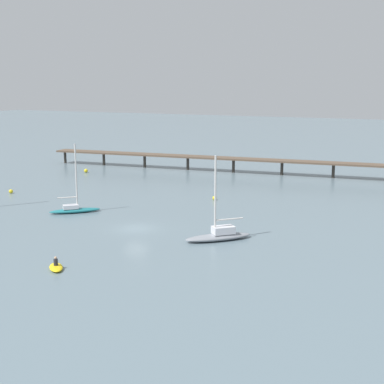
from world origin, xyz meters
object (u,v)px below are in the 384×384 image
(sailboat_teal, at_px, (74,208))
(mooring_buoy_near, at_px, (215,198))
(sailboat_gray, at_px, (219,234))
(mooring_buoy_inner, at_px, (11,191))
(mooring_buoy_far, at_px, (86,171))
(pier, at_px, (351,160))
(dinghy_yellow, at_px, (56,267))

(sailboat_teal, height_order, mooring_buoy_near, sailboat_teal)
(sailboat_gray, distance_m, mooring_buoy_near, 19.26)
(sailboat_teal, distance_m, mooring_buoy_inner, 16.68)
(mooring_buoy_far, bearing_deg, sailboat_gray, -37.90)
(sailboat_gray, bearing_deg, sailboat_teal, 170.41)
(mooring_buoy_far, bearing_deg, mooring_buoy_near, -21.61)
(pier, height_order, sailboat_gray, sailboat_gray)
(mooring_buoy_near, bearing_deg, mooring_buoy_inner, -163.79)
(pier, xyz_separation_m, sailboat_teal, (-26.16, -39.06, -2.56))
(sailboat_teal, distance_m, dinghy_yellow, 21.00)
(mooring_buoy_inner, bearing_deg, sailboat_teal, -20.59)
(dinghy_yellow, bearing_deg, mooring_buoy_inner, 139.03)
(pier, distance_m, dinghy_yellow, 58.63)
(sailboat_teal, xyz_separation_m, dinghy_yellow, (11.43, -17.62, -0.35))
(pier, xyz_separation_m, dinghy_yellow, (-14.74, -56.68, -2.92))
(mooring_buoy_far, xyz_separation_m, mooring_buoy_near, (29.62, -11.73, -0.05))
(mooring_buoy_inner, relative_size, mooring_buoy_near, 1.04)
(sailboat_teal, bearing_deg, mooring_buoy_far, 123.47)
(mooring_buoy_far, bearing_deg, mooring_buoy_inner, -85.89)
(dinghy_yellow, xyz_separation_m, mooring_buoy_inner, (-27.04, 23.48, 0.07))
(sailboat_teal, bearing_deg, pier, 56.18)
(sailboat_gray, xyz_separation_m, mooring_buoy_far, (-37.60, 29.26, -0.27))
(mooring_buoy_near, bearing_deg, dinghy_yellow, -92.07)
(sailboat_teal, bearing_deg, sailboat_gray, -9.59)
(mooring_buoy_far, distance_m, mooring_buoy_near, 31.86)
(mooring_buoy_inner, xyz_separation_m, mooring_buoy_far, (-1.43, 19.93, 0.04))
(dinghy_yellow, distance_m, mooring_buoy_far, 51.92)
(pier, relative_size, sailboat_teal, 9.42)
(sailboat_teal, relative_size, mooring_buoy_far, 12.67)
(sailboat_gray, relative_size, mooring_buoy_near, 15.44)
(mooring_buoy_inner, bearing_deg, sailboat_gray, -14.48)
(sailboat_teal, relative_size, sailboat_gray, 0.97)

